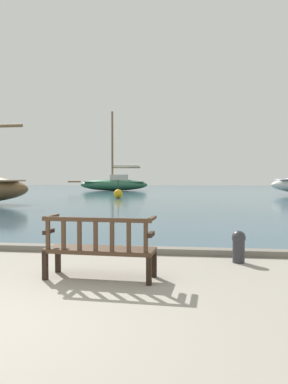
{
  "coord_description": "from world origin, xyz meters",
  "views": [
    {
      "loc": [
        2.13,
        -3.42,
        1.46
      ],
      "look_at": [
        0.4,
        10.0,
        1.0
      ],
      "focal_mm": 35.0,
      "sensor_mm": 36.0,
      "label": 1
    }
  ],
  "objects_px": {
    "channel_buoy": "(118,194)",
    "park_bench": "(100,247)",
    "mooring_bollard": "(239,245)",
    "sailboat_nearest_port": "(115,183)"
  },
  "relations": [
    {
      "from": "channel_buoy",
      "to": "park_bench",
      "type": "bearing_deg",
      "value": -79.41
    },
    {
      "from": "park_bench",
      "to": "mooring_bollard",
      "type": "xyz_separation_m",
      "value": [
        2.15,
        1.36,
        -0.16
      ]
    },
    {
      "from": "sailboat_nearest_port",
      "to": "channel_buoy",
      "type": "distance_m",
      "value": 18.78
    },
    {
      "from": "park_bench",
      "to": "sailboat_nearest_port",
      "type": "xyz_separation_m",
      "value": [
        -8.1,
        39.71,
        0.5
      ]
    },
    {
      "from": "mooring_bollard",
      "to": "sailboat_nearest_port",
      "type": "bearing_deg",
      "value": 104.96
    },
    {
      "from": "sailboat_nearest_port",
      "to": "mooring_bollard",
      "type": "bearing_deg",
      "value": -75.04
    },
    {
      "from": "sailboat_nearest_port",
      "to": "channel_buoy",
      "type": "relative_size",
      "value": 7.22
    },
    {
      "from": "sailboat_nearest_port",
      "to": "mooring_bollard",
      "type": "height_order",
      "value": "sailboat_nearest_port"
    },
    {
      "from": "mooring_bollard",
      "to": "channel_buoy",
      "type": "relative_size",
      "value": 0.41
    },
    {
      "from": "sailboat_nearest_port",
      "to": "channel_buoy",
      "type": "bearing_deg",
      "value": -77.38
    }
  ]
}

